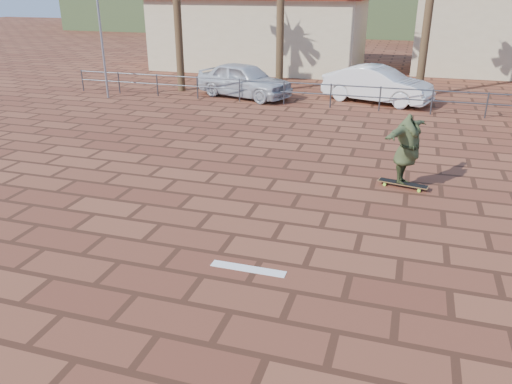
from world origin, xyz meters
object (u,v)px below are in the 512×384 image
at_px(car_silver, 244,80).
at_px(car_white, 377,85).
at_px(skateboarder, 407,149).
at_px(longboard, 403,184).

height_order(car_silver, car_white, car_silver).
distance_m(car_silver, car_white, 5.90).
bearing_deg(skateboarder, longboard, -5.08).
bearing_deg(car_white, car_silver, 113.57).
bearing_deg(car_white, longboard, -154.56).
relative_size(car_silver, car_white, 0.97).
height_order(skateboarder, car_silver, skateboarder).
xyz_separation_m(longboard, skateboarder, (-0.00, -0.00, 0.91)).
bearing_deg(car_white, skateboarder, -154.56).
relative_size(longboard, car_white, 0.28).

